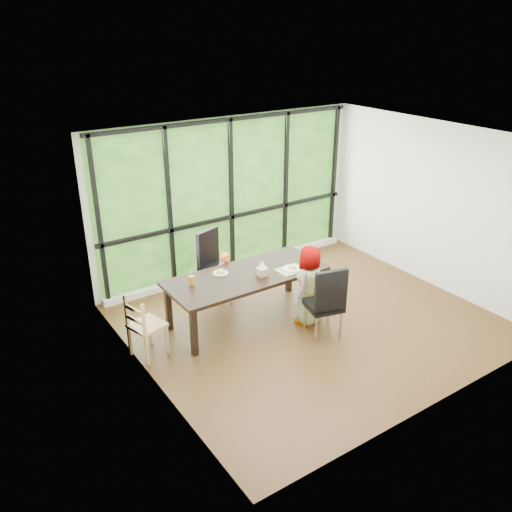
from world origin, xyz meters
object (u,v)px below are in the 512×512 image
object	(u,v)px
white_mug	(305,254)
orange_cup	(191,280)
dining_table	(247,297)
child_toddler	(226,279)
chair_window_leather	(217,264)
green_cup	(310,262)
child_older	(307,286)
tissue_box	(262,272)
chair_end_beech	(147,325)
plate_near	(292,268)
chair_interior_leather	(324,300)
plate_far	(220,273)

from	to	relation	value
white_mug	orange_cup	bearing A→B (deg)	176.50
dining_table	child_toddler	world-z (taller)	child_toddler
chair_window_leather	green_cup	distance (m)	1.53
child_older	tissue_box	size ratio (longest dim) A/B	8.76
chair_end_beech	plate_near	xyz separation A→B (m)	(2.23, -0.19, 0.31)
chair_window_leather	chair_end_beech	size ratio (longest dim) A/B	1.20
chair_interior_leather	white_mug	size ratio (longest dim) A/B	14.37
chair_interior_leather	plate_far	distance (m)	1.53
dining_table	plate_near	world-z (taller)	plate_near
child_toddler	chair_end_beech	bearing A→B (deg)	-141.65
chair_window_leather	white_mug	bearing A→B (deg)	-58.28
child_toddler	white_mug	bearing A→B (deg)	-9.51
plate_near	white_mug	size ratio (longest dim) A/B	3.36
child_older	plate_near	distance (m)	0.36
chair_interior_leather	plate_near	world-z (taller)	chair_interior_leather
dining_table	tissue_box	size ratio (longest dim) A/B	17.12
dining_table	plate_far	bearing A→B (deg)	142.45
plate_far	green_cup	bearing A→B (deg)	-22.28
dining_table	tissue_box	xyz separation A→B (m)	(0.17, -0.16, 0.43)
chair_end_beech	orange_cup	world-z (taller)	chair_end_beech
chair_window_leather	plate_far	bearing A→B (deg)	-134.55
dining_table	plate_far	world-z (taller)	plate_far
dining_table	plate_near	distance (m)	0.79
chair_end_beech	plate_far	world-z (taller)	chair_end_beech
chair_window_leather	white_mug	world-z (taller)	chair_window_leather
child_toddler	chair_interior_leather	bearing A→B (deg)	-49.06
dining_table	orange_cup	bearing A→B (deg)	168.78
child_older	plate_far	bearing A→B (deg)	-62.45
chair_end_beech	white_mug	world-z (taller)	chair_end_beech
child_older	green_cup	bearing A→B (deg)	-158.06
plate_near	dining_table	bearing A→B (deg)	161.06
chair_window_leather	plate_near	size ratio (longest dim) A/B	4.27
plate_far	chair_end_beech	bearing A→B (deg)	-168.25
chair_window_leather	tissue_box	bearing A→B (deg)	-101.85
plate_near	white_mug	bearing A→B (deg)	30.79
plate_far	green_cup	size ratio (longest dim) A/B	1.94
plate_near	chair_window_leather	bearing A→B (deg)	118.03
chair_end_beech	white_mug	bearing A→B (deg)	-103.57
child_older	plate_near	xyz separation A→B (m)	(-0.04, 0.32, 0.16)
green_cup	child_toddler	bearing A→B (deg)	137.52
child_older	plate_far	size ratio (longest dim) A/B	5.51
chair_interior_leather	child_toddler	bearing A→B (deg)	-51.29
green_cup	chair_interior_leather	bearing A→B (deg)	-112.54
child_toddler	plate_near	xyz separation A→B (m)	(0.65, -0.81, 0.33)
dining_table	chair_window_leather	size ratio (longest dim) A/B	2.18
chair_interior_leather	chair_end_beech	world-z (taller)	chair_interior_leather
chair_interior_leather	tissue_box	world-z (taller)	chair_interior_leather
dining_table	plate_far	size ratio (longest dim) A/B	10.77
orange_cup	dining_table	bearing A→B (deg)	-11.22
dining_table	child_older	bearing A→B (deg)	-38.26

